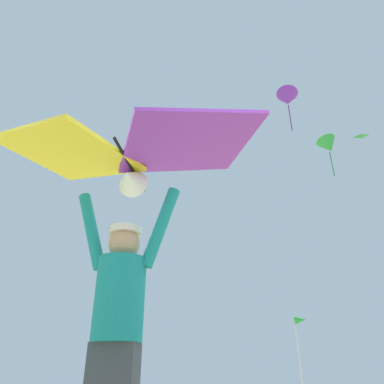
# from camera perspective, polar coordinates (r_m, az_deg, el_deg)

# --- Properties ---
(kite_flyer_person) EXTENTS (0.81, 0.42, 1.92)m
(kite_flyer_person) POSITION_cam_1_polar(r_m,az_deg,el_deg) (2.68, -11.27, -19.11)
(kite_flyer_person) COLOR #424751
(kite_flyer_person) RESTS_ON ground
(held_stunt_kite) EXTENTS (2.15, 1.38, 0.44)m
(held_stunt_kite) POSITION_cam_1_polar(r_m,az_deg,el_deg) (3.02, -9.72, 5.69)
(held_stunt_kite) COLOR black
(distant_kite_green_high_right) EXTENTS (0.98, 0.95, 0.39)m
(distant_kite_green_high_right) POSITION_cam_1_polar(r_m,az_deg,el_deg) (33.46, 24.32, 7.83)
(distant_kite_green_high_right) COLOR green
(distant_kite_green_far_center) EXTENTS (1.31, 1.20, 2.20)m
(distant_kite_green_far_center) POSITION_cam_1_polar(r_m,az_deg,el_deg) (19.85, 20.06, 6.64)
(distant_kite_green_far_center) COLOR green
(distant_kite_purple_overhead_distant) EXTENTS (1.49, 1.62, 2.70)m
(distant_kite_purple_overhead_distant) POSITION_cam_1_polar(r_m,az_deg,el_deg) (21.25, 14.33, 13.59)
(distant_kite_purple_overhead_distant) COLOR purple
(distant_kite_red_mid_right) EXTENTS (0.72, 0.73, 0.11)m
(distant_kite_red_mid_right) POSITION_cam_1_polar(r_m,az_deg,el_deg) (23.57, -8.59, 1.80)
(distant_kite_red_mid_right) COLOR red
(marker_flag) EXTENTS (0.30, 0.24, 2.18)m
(marker_flag) POSITION_cam_1_polar(r_m,az_deg,el_deg) (10.81, 16.15, -19.12)
(marker_flag) COLOR silver
(marker_flag) RESTS_ON ground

